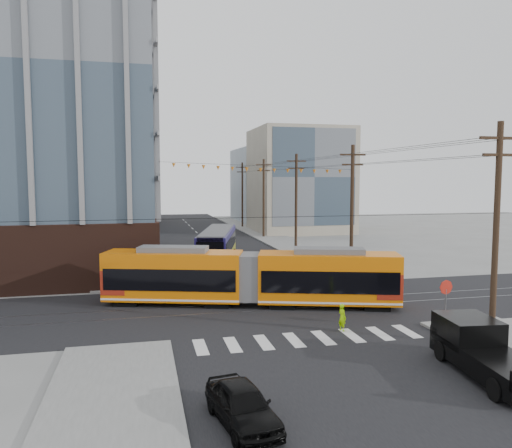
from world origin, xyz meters
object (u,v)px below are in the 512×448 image
Objects in this scene: city_bus at (217,247)px; pickup_truck at (490,353)px; black_sedan at (242,405)px; streetcar at (250,277)px.

pickup_truck is at bearing -62.59° from city_bus.
pickup_truck reaches higher than black_sedan.
city_bus is 31.63m from black_sedan.
black_sedan is at bearing -165.28° from pickup_truck.
black_sedan is (-3.68, -15.52, -1.14)m from streetcar.
city_bus is at bearing 106.30° from streetcar.
pickup_truck is (6.85, -29.79, -0.71)m from city_bus.
streetcar is 3.09× the size of pickup_truck.
pickup_truck is at bearing -1.44° from black_sedan.
streetcar is 4.65× the size of black_sedan.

